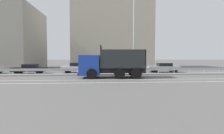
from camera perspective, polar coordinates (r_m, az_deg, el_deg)
The scene contains 14 objects.
ground_plane at distance 18.93m, azimuth 0.30°, elevation -3.32°, with size 320.00×320.00×0.00m, color #605E5B.
lane_strip_0 at distance 16.67m, azimuth 0.66°, elevation -4.17°, with size 70.98×0.16×0.01m, color silver.
lane_strip_1 at distance 14.78m, azimuth 1.30°, elevation -5.11°, with size 70.98×0.16×0.01m, color silver.
median_island at distance 21.09m, azimuth -0.16°, elevation -2.42°, with size 39.04×1.10×0.18m, color gray.
median_guardrail at distance 22.14m, azimuth -0.37°, elevation -0.91°, with size 70.98×0.09×0.78m.
dump_truck at distance 18.35m, azimuth -2.51°, elevation 0.34°, with size 6.96×3.04×3.35m.
median_road_sign at distance 21.03m, azimuth -9.24°, elevation 0.76°, with size 0.81×0.16×2.36m.
street_lamp_1 at distance 21.37m, azimuth 7.29°, elevation 11.95°, with size 0.70×2.54×9.77m.
parked_car_3 at distance 25.63m, azimuth -25.31°, elevation -0.48°, with size 4.36×2.04×1.25m.
parked_car_4 at distance 24.75m, azimuth -10.81°, elevation -0.21°, with size 4.77×1.84×1.40m.
parked_car_5 at distance 24.78m, azimuth 4.50°, elevation -0.38°, with size 4.17×1.96×1.17m.
parked_car_6 at distance 26.20m, azimuth 16.49°, elevation -0.14°, with size 4.56×2.28×1.35m.
background_building_0 at distance 39.30m, azimuth -31.20°, elevation 7.93°, with size 11.44×12.63×11.47m, color gray.
background_building_1 at distance 38.78m, azimuth -0.13°, elevation 9.99°, with size 16.55×9.06×13.57m, color #B7AD99.
Camera 1 is at (-1.49, -18.75, 2.10)m, focal length 28.00 mm.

